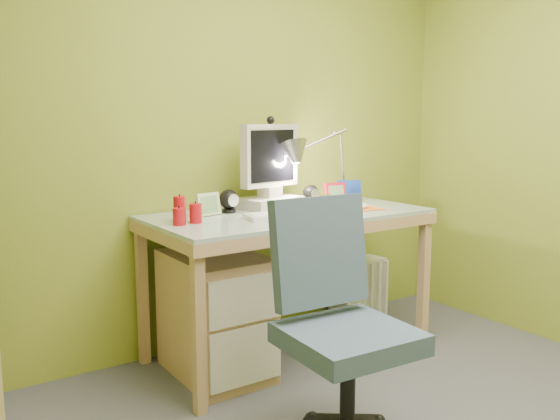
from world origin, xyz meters
TOP-DOWN VIEW (x-y plane):
  - wall_back at (0.00, 1.60)m, footprint 3.20×0.01m
  - desk at (0.21, 1.23)m, footprint 1.48×0.76m
  - monitor at (0.21, 1.41)m, footprint 0.39×0.27m
  - speaker_left at (-0.06, 1.39)m, footprint 0.12×0.12m
  - speaker_right at (0.48, 1.39)m, footprint 0.10×0.10m
  - keyboard at (0.13, 1.09)m, footprint 0.48×0.23m
  - mousepad at (0.59, 1.09)m, footprint 0.24×0.19m
  - mouse at (0.59, 1.09)m, footprint 0.11×0.08m
  - amber_tumbler at (0.39, 1.15)m, footprint 0.07×0.07m
  - candle_cluster at (-0.39, 1.24)m, footprint 0.17×0.16m
  - photo_frame_red at (0.63, 1.35)m, footprint 0.14×0.03m
  - photo_frame_blue at (0.77, 1.39)m, footprint 0.14×0.08m
  - photo_frame_green at (-0.19, 1.37)m, footprint 0.14×0.04m
  - desk_lamp at (0.66, 1.41)m, footprint 0.61×0.37m
  - task_chair at (-0.15, 0.32)m, footprint 0.55×0.55m
  - radiator at (0.93, 1.47)m, footprint 0.40×0.20m

SIDE VIEW (x-z plane):
  - radiator at x=0.93m, z-range 0.00..0.38m
  - desk at x=0.21m, z-range 0.00..0.79m
  - task_chair at x=-0.15m, z-range 0.00..0.94m
  - mousepad at x=0.59m, z-range 0.79..0.80m
  - keyboard at x=0.13m, z-range 0.79..0.81m
  - mouse at x=0.59m, z-range 0.79..0.83m
  - amber_tumbler at x=0.39m, z-range 0.79..0.88m
  - speaker_right at x=0.48m, z-range 0.79..0.90m
  - photo_frame_green at x=-0.19m, z-range 0.79..0.91m
  - photo_frame_red at x=0.63m, z-range 0.79..0.91m
  - photo_frame_blue at x=0.77m, z-range 0.79..0.91m
  - candle_cluster at x=-0.39m, z-range 0.79..0.91m
  - speaker_left at x=-0.06m, z-range 0.79..0.91m
  - monitor at x=0.21m, z-range 0.79..1.27m
  - desk_lamp at x=0.66m, z-range 0.79..1.41m
  - wall_back at x=0.00m, z-range 0.00..2.40m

